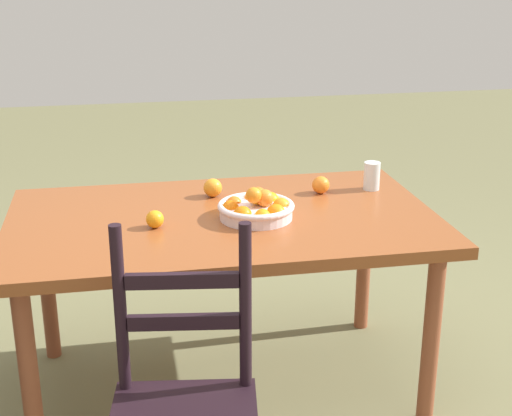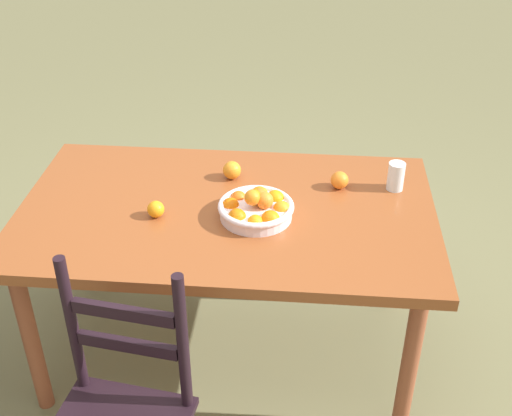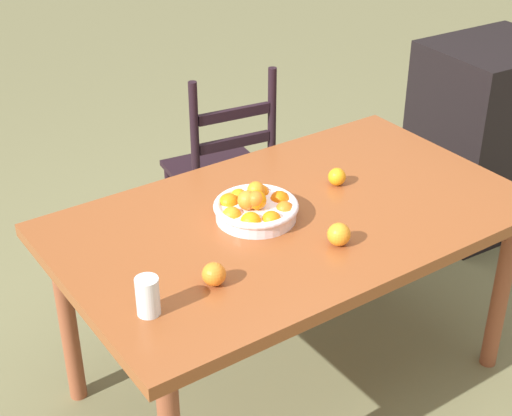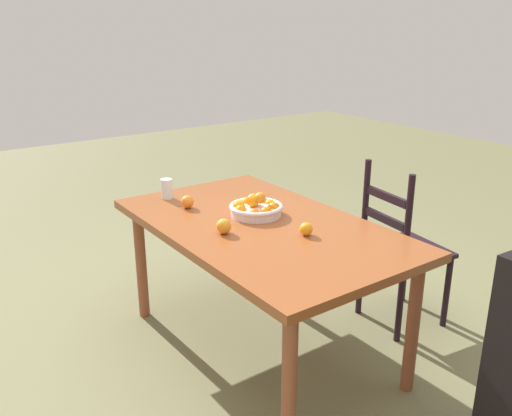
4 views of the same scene
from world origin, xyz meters
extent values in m
plane|color=olive|center=(0.00, 0.00, 0.00)|extent=(12.00, 12.00, 0.00)
cube|color=brown|center=(0.00, 0.00, 0.72)|extent=(1.60, 0.95, 0.04)
cylinder|color=brown|center=(-0.71, -0.38, 0.35)|extent=(0.06, 0.06, 0.69)
cylinder|color=brown|center=(0.71, -0.38, 0.35)|extent=(0.06, 0.06, 0.69)
cylinder|color=brown|center=(-0.71, 0.38, 0.35)|extent=(0.06, 0.06, 0.69)
cylinder|color=brown|center=(0.71, 0.38, 0.35)|extent=(0.06, 0.06, 0.69)
cylinder|color=black|center=(0.39, 0.67, 0.72)|extent=(0.04, 0.04, 0.51)
cylinder|color=black|center=(0.04, 0.72, 0.72)|extent=(0.04, 0.04, 0.51)
cube|color=black|center=(0.22, 0.69, 0.68)|extent=(0.32, 0.07, 0.04)
cube|color=black|center=(0.22, 0.69, 0.81)|extent=(0.32, 0.07, 0.04)
cylinder|color=silver|center=(-0.12, 0.05, 0.76)|extent=(0.27, 0.27, 0.05)
torus|color=silver|center=(-0.12, 0.05, 0.79)|extent=(0.29, 0.29, 0.02)
sphere|color=orange|center=(-0.02, 0.05, 0.78)|extent=(0.07, 0.07, 0.07)
sphere|color=orange|center=(-0.05, 0.12, 0.78)|extent=(0.07, 0.07, 0.07)
sphere|color=orange|center=(-0.12, 0.15, 0.78)|extent=(0.06, 0.06, 0.06)
sphere|color=orange|center=(-0.18, 0.13, 0.78)|extent=(0.07, 0.07, 0.07)
sphere|color=orange|center=(-0.21, 0.05, 0.78)|extent=(0.07, 0.07, 0.07)
sphere|color=orange|center=(-0.19, -0.02, 0.78)|extent=(0.07, 0.07, 0.07)
sphere|color=orange|center=(-0.12, -0.05, 0.78)|extent=(0.07, 0.07, 0.07)
sphere|color=orange|center=(-0.05, -0.01, 0.78)|extent=(0.06, 0.06, 0.06)
sphere|color=orange|center=(-0.11, 0.07, 0.84)|extent=(0.06, 0.06, 0.06)
sphere|color=orange|center=(-0.13, 0.03, 0.82)|extent=(0.06, 0.06, 0.06)
sphere|color=orange|center=(-0.15, 0.05, 0.82)|extent=(0.07, 0.07, 0.07)
sphere|color=orange|center=(-0.13, 0.03, 0.82)|extent=(0.06, 0.06, 0.06)
sphere|color=orange|center=(0.26, 0.08, 0.77)|extent=(0.06, 0.06, 0.06)
sphere|color=orange|center=(0.01, -0.23, 0.78)|extent=(0.07, 0.07, 0.07)
sphere|color=orange|center=(-0.43, -0.19, 0.77)|extent=(0.07, 0.07, 0.07)
cylinder|color=silver|center=(-0.66, -0.20, 0.80)|extent=(0.07, 0.07, 0.12)
camera|label=1|loc=(0.36, 2.58, 1.69)|focal=51.65mm
camera|label=2|loc=(-0.30, 2.11, 2.11)|focal=46.25mm
camera|label=3|loc=(-1.40, -1.80, 2.09)|focal=54.80mm
camera|label=4|loc=(2.11, -1.54, 1.72)|focal=38.23mm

